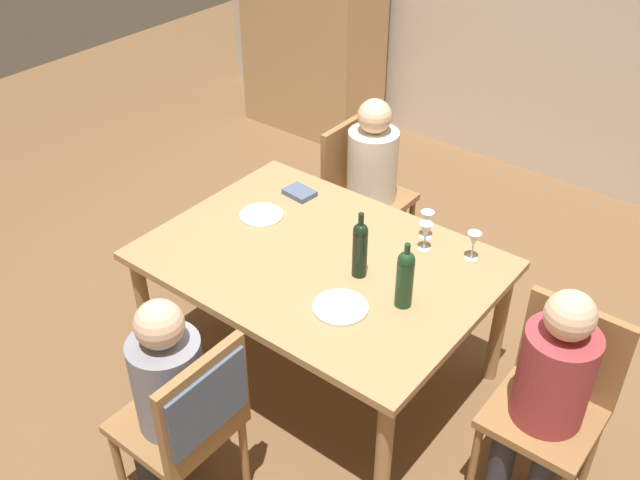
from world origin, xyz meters
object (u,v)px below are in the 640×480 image
object	(u,v)px
person_man_guest	(376,174)
wine_bottle_dark_red	(405,277)
wine_glass_near_left	(426,231)
chair_right_end	(555,392)
dinner_plate_guest_left	(262,215)
dining_table	(320,270)
dinner_plate_host	(340,307)
chair_far_left	(360,185)
chair_near	(193,414)
person_man_bearded	(549,389)
wine_glass_centre	(427,219)
wine_glass_near_right	(474,240)
wine_bottle_tall_green	(360,248)
person_woman_host	(166,389)

from	to	relation	value
person_man_guest	wine_bottle_dark_red	bearing A→B (deg)	39.44
wine_bottle_dark_red	wine_glass_near_left	distance (m)	0.44
chair_right_end	wine_glass_near_left	bearing A→B (deg)	-18.37
person_man_guest	dinner_plate_guest_left	distance (m)	0.89
dining_table	dinner_plate_host	size ratio (longest dim) A/B	6.61
person_man_guest	dinner_plate_guest_left	xyz separation A→B (m)	(-0.12, -0.88, 0.11)
person_man_guest	dinner_plate_host	size ratio (longest dim) A/B	4.58
chair_far_left	person_man_guest	size ratio (longest dim) A/B	0.82
chair_near	wine_glass_near_left	distance (m)	1.38
person_man_bearded	dinner_plate_host	size ratio (longest dim) A/B	4.56
wine_glass_centre	dinner_plate_host	bearing A→B (deg)	-90.37
chair_right_end	wine_glass_near_right	bearing A→B (deg)	-29.56
wine_bottle_tall_green	wine_bottle_dark_red	world-z (taller)	wine_bottle_tall_green
dining_table	chair_right_end	size ratio (longest dim) A/B	1.76
chair_right_end	person_man_bearded	xyz separation A→B (m)	(0.00, -0.11, 0.11)
person_man_bearded	wine_glass_near_right	xyz separation A→B (m)	(-0.61, 0.46, 0.21)
person_man_bearded	wine_glass_near_left	distance (m)	0.94
chair_far_left	wine_glass_centre	distance (m)	0.97
chair_right_end	dinner_plate_guest_left	size ratio (longest dim) A/B	4.05
person_woman_host	dinner_plate_guest_left	xyz separation A→B (m)	(-0.43, 1.06, 0.12)
person_woman_host	dinner_plate_host	bearing A→B (deg)	-24.39
person_man_bearded	wine_bottle_tall_green	world-z (taller)	person_man_bearded
wine_bottle_dark_red	wine_glass_centre	xyz separation A→B (m)	(-0.19, 0.51, -0.04)
chair_near	chair_right_end	distance (m)	1.50
chair_near	person_man_guest	world-z (taller)	person_man_guest
chair_right_end	wine_glass_near_right	world-z (taller)	chair_right_end
person_man_guest	wine_bottle_tall_green	size ratio (longest dim) A/B	3.35
wine_bottle_dark_red	dinner_plate_host	world-z (taller)	wine_bottle_dark_red
chair_right_end	wine_glass_near_left	xyz separation A→B (m)	(-0.83, 0.28, 0.32)
wine_glass_near_right	dinner_plate_guest_left	world-z (taller)	wine_glass_near_right
wine_glass_near_left	wine_glass_near_right	xyz separation A→B (m)	(0.22, 0.07, 0.00)
dining_table	dinner_plate_host	xyz separation A→B (m)	(0.30, -0.24, 0.08)
wine_glass_near_right	dinner_plate_guest_left	xyz separation A→B (m)	(-1.04, -0.34, -0.10)
dining_table	person_man_bearded	distance (m)	1.19
wine_glass_near_right	wine_bottle_tall_green	bearing A→B (deg)	-129.21
person_man_guest	person_woman_host	bearing A→B (deg)	9.16
chair_right_end	dinner_plate_host	size ratio (longest dim) A/B	3.76
dining_table	person_woman_host	xyz separation A→B (m)	(-0.03, -0.97, -0.03)
chair_near	person_woman_host	size ratio (longest dim) A/B	0.84
wine_glass_near_right	dinner_plate_host	bearing A→B (deg)	-111.82
dining_table	chair_right_end	bearing A→B (deg)	4.19
dining_table	dinner_plate_guest_left	world-z (taller)	dinner_plate_guest_left
person_woman_host	wine_bottle_tall_green	size ratio (longest dim) A/B	3.28
chair_near	wine_glass_near_left	size ratio (longest dim) A/B	6.17
chair_near	chair_right_end	world-z (taller)	same
wine_glass_near_left	person_man_bearded	bearing A→B (deg)	-25.07
person_man_bearded	wine_bottle_tall_green	xyz separation A→B (m)	(-0.96, 0.03, 0.25)
dining_table	dinner_plate_host	distance (m)	0.40
chair_near	person_woman_host	distance (m)	0.16
wine_bottle_tall_green	wine_bottle_dark_red	distance (m)	0.28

